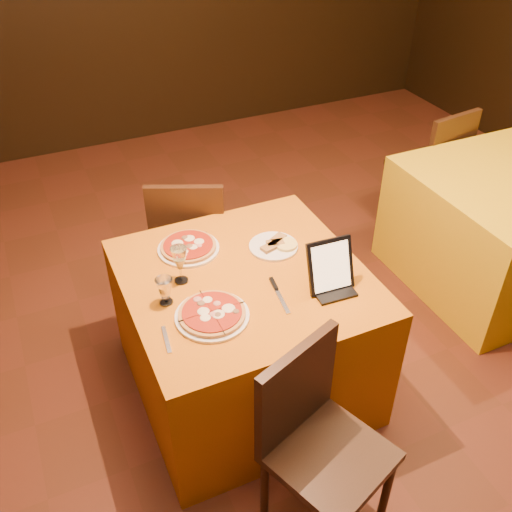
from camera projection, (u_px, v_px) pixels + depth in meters
name	position (u px, v px, depth m)	size (l,w,h in m)	color
floor	(336.00, 392.00, 3.06)	(6.00, 7.00, 0.01)	#5E2D19
main_table	(245.00, 333.00, 2.88)	(1.10, 1.10, 0.75)	#C1690C
side_table	(500.00, 230.00, 3.62)	(1.10, 1.10, 0.75)	gold
chair_main_near	(330.00, 456.00, 2.22)	(0.47, 0.47, 0.91)	black
chair_main_far	(192.00, 237.00, 3.42)	(0.41, 0.41, 0.91)	black
chair_side_far	(425.00, 165.00, 4.14)	(0.36, 0.36, 0.91)	black
pizza_near	(212.00, 315.00, 2.42)	(0.32, 0.32, 0.03)	white
pizza_far	(188.00, 247.00, 2.80)	(0.30, 0.30, 0.03)	white
cutlet_dish	(273.00, 245.00, 2.82)	(0.24, 0.24, 0.03)	white
wine_glass	(180.00, 265.00, 2.56)	(0.08, 0.08, 0.19)	#F7EF8C
water_glass	(165.00, 291.00, 2.46)	(0.06, 0.06, 0.13)	white
tablet	(330.00, 266.00, 2.52)	(0.21, 0.02, 0.24)	black
knife	(280.00, 296.00, 2.53)	(0.24, 0.02, 0.01)	silver
fork_near	(166.00, 340.00, 2.31)	(0.16, 0.02, 0.01)	silver
fork_far	(208.00, 241.00, 2.87)	(0.15, 0.02, 0.01)	#AAA9B0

